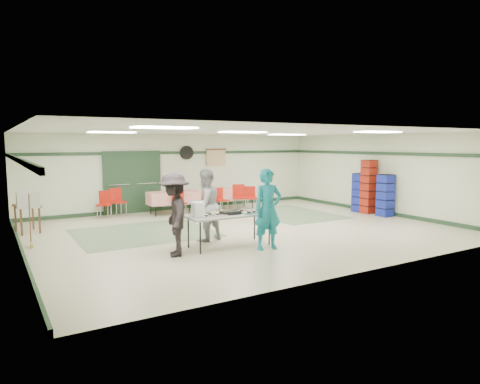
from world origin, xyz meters
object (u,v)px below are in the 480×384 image
dining_table_a (230,193)px  dining_table_b (173,197)px  chair_c (250,196)px  volunteer_grey (205,205)px  serving_table (229,216)px  chair_a (239,195)px  crate_stack_blue_a (360,193)px  crate_stack_blue_b (385,195)px  office_printer (28,200)px  broom (30,220)px  chair_loose_a (117,199)px  volunteer_teal (268,209)px  chair_b (220,198)px  crate_stack_red (369,187)px  printer_table (27,209)px  chair_loose_b (105,202)px  volunteer_dark (174,214)px  chair_d (179,200)px

dining_table_a → dining_table_b: same height
chair_c → volunteer_grey: bearing=-117.3°
dining_table_b → chair_c: chair_c is taller
serving_table → chair_a: (2.88, 4.42, -0.15)m
crate_stack_blue_a → crate_stack_blue_b: size_ratio=0.98×
chair_a → office_printer: bearing=-153.5°
serving_table → crate_stack_blue_a: bearing=19.3°
broom → chair_a: bearing=32.3°
serving_table → chair_loose_a: bearing=103.0°
chair_c → broom: bearing=-146.2°
dining_table_a → office_printer: size_ratio=3.63×
volunteer_teal → chair_b: bearing=81.8°
crate_stack_red → dining_table_a: bearing=137.5°
serving_table → chair_c: (3.36, 4.42, -0.21)m
chair_c → printer_table: chair_c is taller
chair_b → chair_loose_b: chair_loose_b is taller
serving_table → volunteer_dark: bearing=-173.5°
chair_d → chair_loose_a: 2.02m
chair_a → chair_b: bearing=-160.0°
chair_b → chair_loose_b: 3.79m
volunteer_teal → volunteer_dark: volunteer_teal is taller
printer_table → volunteer_teal: bearing=-54.8°
crate_stack_red → broom: size_ratio=1.48×
serving_table → chair_c: size_ratio=2.46×
volunteer_grey → chair_b: (2.33, 3.60, -0.36)m
chair_d → printer_table: size_ratio=0.96×
chair_b → chair_c: bearing=-9.8°
dining_table_a → crate_stack_red: crate_stack_red is taller
crate_stack_red → crate_stack_blue_b: (0.00, -0.73, -0.22)m
chair_a → chair_b: chair_a is taller
volunteer_teal → crate_stack_red: bearing=30.5°
volunteer_grey → volunteer_dark: volunteer_dark is taller
crate_stack_blue_b → office_printer: bearing=165.6°
crate_stack_blue_a → crate_stack_red: 0.45m
chair_loose_a → crate_stack_blue_b: 8.79m
chair_a → crate_stack_blue_a: size_ratio=0.69×
volunteer_teal → chair_a: bearing=74.2°
chair_b → crate_stack_blue_a: bearing=-38.2°
volunteer_grey → crate_stack_blue_b: size_ratio=1.28×
volunteer_grey → chair_b: bearing=-137.3°
dining_table_b → crate_stack_blue_a: 6.47m
volunteer_dark → dining_table_a: bearing=158.1°
volunteer_teal → chair_loose_b: bearing=118.5°
serving_table → printer_table: serving_table is taller
dining_table_b → crate_stack_blue_a: size_ratio=1.27×
volunteer_teal → volunteer_dark: (-2.03, 0.54, -0.02)m
chair_loose_a → printer_table: bearing=-167.5°
volunteer_dark → volunteer_teal: bearing=92.7°
serving_table → dining_table_a: (2.83, 4.99, -0.15)m
chair_a → crate_stack_blue_a: bearing=-13.9°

